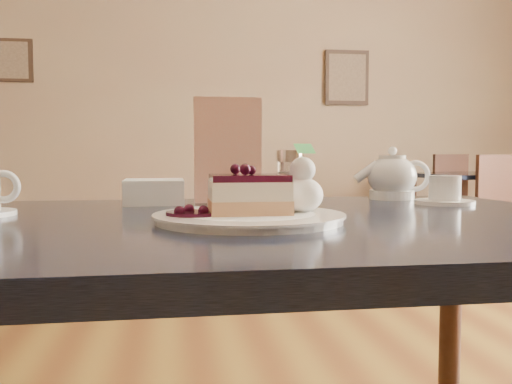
{
  "coord_description": "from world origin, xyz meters",
  "views": [
    {
      "loc": [
        0.04,
        -0.68,
        0.84
      ],
      "look_at": [
        0.15,
        0.08,
        0.79
      ],
      "focal_mm": 40.0,
      "sensor_mm": 36.0,
      "label": 1
    }
  ],
  "objects": [
    {
      "name": "berry_sauce",
      "position": [
        0.07,
        0.15,
        0.75
      ],
      "size": [
        0.08,
        0.08,
        0.01
      ],
      "primitive_type": "cylinder",
      "color": "black",
      "rests_on": "dessert_plate"
    },
    {
      "name": "dessert_plate",
      "position": [
        0.15,
        0.15,
        0.75
      ],
      "size": [
        0.28,
        0.28,
        0.01
      ],
      "primitive_type": "cylinder",
      "color": "white",
      "rests_on": "main_table"
    },
    {
      "name": "menu_card",
      "position": [
        0.15,
        0.5,
        0.85
      ],
      "size": [
        0.14,
        0.03,
        0.22
      ],
      "primitive_type": "cube",
      "rotation": [
        0.0,
        0.0,
        0.01
      ],
      "color": "beige",
      "rests_on": "main_table"
    },
    {
      "name": "whipped_cream",
      "position": [
        0.23,
        0.16,
        0.78
      ],
      "size": [
        0.06,
        0.06,
        0.06
      ],
      "color": "white",
      "rests_on": "dessert_plate"
    },
    {
      "name": "main_table",
      "position": [
        0.15,
        0.2,
        0.66
      ],
      "size": [
        1.19,
        0.8,
        0.74
      ],
      "rotation": [
        0.0,
        0.0,
        0.01
      ],
      "color": "black",
      "rests_on": "ground"
    },
    {
      "name": "bg_table_far_right",
      "position": [
        2.51,
        3.77,
        0.06
      ],
      "size": [
        1.02,
        1.62,
        1.08
      ],
      "rotation": [
        0.0,
        0.0,
        0.22
      ],
      "color": "black",
      "rests_on": "ground"
    },
    {
      "name": "cheesecake_slice",
      "position": [
        0.15,
        0.15,
        0.78
      ],
      "size": [
        0.12,
        0.09,
        0.06
      ],
      "rotation": [
        0.0,
        0.0,
        0.01
      ],
      "color": "#DBAC7C",
      "rests_on": "dessert_plate"
    },
    {
      "name": "napkin_stack",
      "position": [
        -0.0,
        0.48,
        0.76
      ],
      "size": [
        0.12,
        0.12,
        0.05
      ],
      "primitive_type": "cube",
      "rotation": [
        0.0,
        0.0,
        0.01
      ],
      "color": "white",
      "rests_on": "main_table"
    },
    {
      "name": "tea_set",
      "position": [
        0.53,
        0.49,
        0.78
      ],
      "size": [
        0.22,
        0.24,
        0.1
      ],
      "color": "white",
      "rests_on": "main_table"
    },
    {
      "name": "sugar_shaker",
      "position": [
        0.29,
        0.53,
        0.79
      ],
      "size": [
        0.06,
        0.06,
        0.11
      ],
      "color": "white",
      "rests_on": "main_table"
    }
  ]
}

